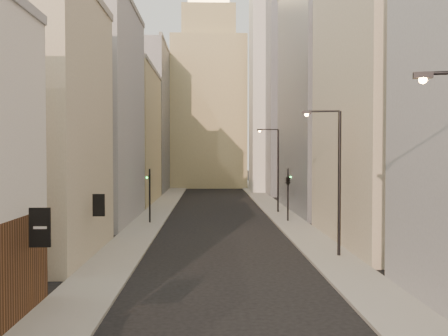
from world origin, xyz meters
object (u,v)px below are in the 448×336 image
clock_tower (209,95)px  traffic_light_right (288,180)px  streetlamp_mid (335,174)px  streetlamp_far (276,165)px  traffic_light_left (150,184)px  white_tower (275,80)px

clock_tower → traffic_light_right: clock_tower is taller
streetlamp_mid → streetlamp_far: 22.62m
traffic_light_left → traffic_light_right: 12.68m
streetlamp_far → traffic_light_right: (0.18, -7.02, -1.24)m
streetlamp_mid → traffic_light_right: streetlamp_mid is taller
white_tower → streetlamp_far: (-3.82, -30.11, -13.47)m
streetlamp_mid → traffic_light_left: size_ratio=1.80×
clock_tower → traffic_light_left: bearing=-95.8°
streetlamp_mid → traffic_light_left: 19.90m
streetlamp_mid → traffic_light_right: (-0.43, 15.59, -1.26)m
streetlamp_far → traffic_light_right: 7.13m
streetlamp_mid → traffic_light_left: (-13.09, 14.91, -1.52)m
clock_tower → streetlamp_far: (7.18, -44.11, -12.50)m
clock_tower → streetlamp_mid: 68.32m
streetlamp_far → clock_tower: bearing=97.9°
streetlamp_mid → traffic_light_left: streetlamp_mid is taller
white_tower → streetlamp_mid: size_ratio=4.60×
traffic_light_right → streetlamp_far: bearing=-68.8°
clock_tower → streetlamp_far: size_ratio=4.99×
streetlamp_far → traffic_light_left: bearing=-149.7°
clock_tower → traffic_light_left: size_ratio=8.98×
clock_tower → white_tower: clock_tower is taller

